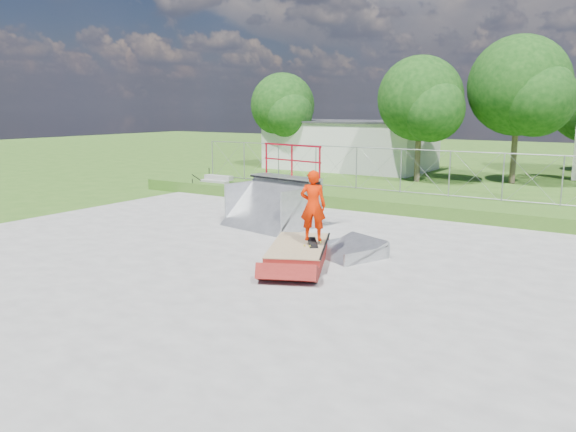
% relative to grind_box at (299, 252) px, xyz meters
% --- Properties ---
extents(ground, '(120.00, 120.00, 0.00)m').
position_rel_grind_box_xyz_m(ground, '(-1.02, -0.91, -0.21)').
color(ground, '#325F1B').
rests_on(ground, ground).
extents(concrete_pad, '(20.00, 16.00, 0.04)m').
position_rel_grind_box_xyz_m(concrete_pad, '(-1.02, -0.91, -0.19)').
color(concrete_pad, gray).
rests_on(concrete_pad, ground).
extents(grass_berm, '(24.00, 3.00, 0.50)m').
position_rel_grind_box_xyz_m(grass_berm, '(-1.02, 8.59, 0.04)').
color(grass_berm, '#325F1B').
rests_on(grass_berm, ground).
extents(grind_box, '(2.45, 3.19, 0.43)m').
position_rel_grind_box_xyz_m(grind_box, '(0.00, 0.00, 0.00)').
color(grind_box, maroon).
rests_on(grind_box, concrete_pad).
extents(quarter_pipe, '(3.07, 2.74, 2.70)m').
position_rel_grind_box_xyz_m(quarter_pipe, '(-3.03, 3.06, 1.13)').
color(quarter_pipe, '#919498').
rests_on(quarter_pipe, concrete_pad).
extents(flat_bank_ramp, '(1.99, 2.04, 0.45)m').
position_rel_grind_box_xyz_m(flat_bank_ramp, '(0.98, 0.93, 0.01)').
color(flat_bank_ramp, '#919498').
rests_on(flat_bank_ramp, concrete_pad).
extents(skateboard, '(0.65, 0.77, 0.13)m').
position_rel_grind_box_xyz_m(skateboard, '(0.32, 0.17, 0.26)').
color(skateboard, black).
rests_on(skateboard, grind_box).
extents(skater, '(0.78, 0.65, 1.83)m').
position_rel_grind_box_xyz_m(skater, '(0.32, 0.17, 1.17)').
color(skater, red).
rests_on(skater, grind_box).
extents(concrete_stairs, '(1.50, 1.60, 0.80)m').
position_rel_grind_box_xyz_m(concrete_stairs, '(-9.52, 7.79, 0.19)').
color(concrete_stairs, gray).
rests_on(concrete_stairs, ground).
extents(chain_link_fence, '(20.00, 0.06, 1.80)m').
position_rel_grind_box_xyz_m(chain_link_fence, '(-1.02, 9.59, 1.19)').
color(chain_link_fence, gray).
rests_on(chain_link_fence, grass_berm).
extents(utility_building_flat, '(10.00, 6.00, 3.00)m').
position_rel_grind_box_xyz_m(utility_building_flat, '(-9.02, 21.09, 1.29)').
color(utility_building_flat, beige).
rests_on(utility_building_flat, ground).
extents(tree_left_near, '(4.76, 4.48, 6.65)m').
position_rel_grind_box_xyz_m(tree_left_near, '(-2.77, 16.93, 4.02)').
color(tree_left_near, brown).
rests_on(tree_left_near, ground).
extents(tree_center, '(5.44, 5.12, 7.60)m').
position_rel_grind_box_xyz_m(tree_center, '(1.77, 18.90, 4.63)').
color(tree_center, brown).
rests_on(tree_center, ground).
extents(tree_left_far, '(4.42, 4.16, 6.18)m').
position_rel_grind_box_xyz_m(tree_left_far, '(-12.79, 18.94, 3.72)').
color(tree_left_far, brown).
rests_on(tree_left_far, ground).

